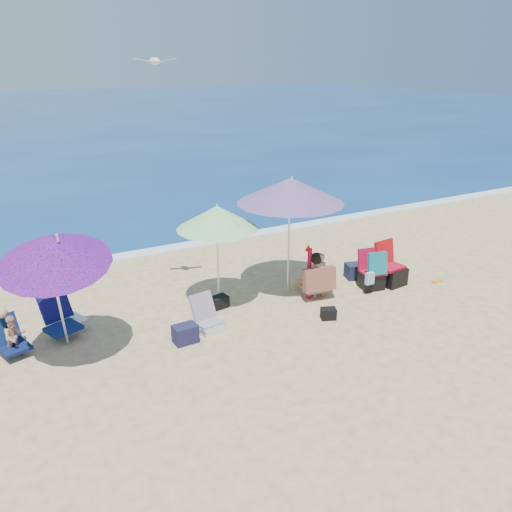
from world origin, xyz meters
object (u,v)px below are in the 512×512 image
umbrella_blue (52,250)px  chair_rainbow (208,321)px  chair_navy (64,320)px  umbrella_striped (217,218)px  camp_chair_left (391,272)px  person_left (13,335)px  umbrella_turquoise (291,190)px  person_center (318,277)px  camp_chair_right (372,275)px  seagull (155,61)px  furled_umbrella (309,269)px

umbrella_blue → chair_rainbow: (2.46, -0.14, -1.78)m
umbrella_blue → chair_navy: 2.07m
umbrella_striped → umbrella_blue: 3.15m
umbrella_blue → camp_chair_left: 7.01m
chair_rainbow → person_left: size_ratio=0.80×
chair_navy → chair_rainbow: chair_navy is taller
chair_rainbow → camp_chair_left: camp_chair_left is taller
umbrella_turquoise → person_left: size_ratio=3.15×
umbrella_turquoise → person_center: bearing=-61.0°
camp_chair_right → seagull: bearing=159.9°
furled_umbrella → seagull: (-2.55, 1.22, 3.95)m
camp_chair_right → furled_umbrella: bearing=170.3°
chair_rainbow → camp_chair_left: size_ratio=0.70×
camp_chair_right → chair_navy: bearing=168.4°
person_center → camp_chair_left: bearing=-5.1°
umbrella_striped → seagull: (-0.82, 0.62, 2.77)m
seagull → person_center: bearing=-25.7°
furled_umbrella → chair_rainbow: furled_umbrella is taller
chair_rainbow → person_center: 2.55m
chair_navy → person_left: 1.02m
umbrella_striped → camp_chair_right: bearing=-14.8°
umbrella_turquoise → umbrella_striped: (-1.58, 0.09, -0.36)m
umbrella_striped → camp_chair_right: 3.65m
camp_chair_left → camp_chair_right: size_ratio=1.07×
umbrella_turquoise → chair_rainbow: umbrella_turquoise is taller
chair_navy → camp_chair_left: camp_chair_left is taller
camp_chair_left → person_center: 1.84m
furled_umbrella → camp_chair_right: size_ratio=1.36×
umbrella_turquoise → camp_chair_left: (2.15, -0.77, -1.90)m
furled_umbrella → chair_rainbow: 2.41m
umbrella_blue → seagull: (2.25, 1.33, 2.66)m
umbrella_blue → person_left: size_ratio=2.87×
chair_navy → camp_chair_right: 6.25m
umbrella_striped → person_center: (1.91, -0.70, -1.35)m
umbrella_striped → camp_chair_left: (3.73, -0.86, -1.55)m
umbrella_blue → person_center: (4.99, 0.01, -1.46)m
chair_rainbow → umbrella_striped: bearing=53.8°
umbrella_turquoise → umbrella_blue: bearing=-172.5°
person_left → seagull: size_ratio=1.11×
umbrella_turquoise → seagull: seagull is taller
umbrella_striped → umbrella_blue: umbrella_blue is taller
chair_navy → person_center: bearing=-12.8°
camp_chair_left → person_center: person_center is taller
camp_chair_right → camp_chair_left: bearing=-1.0°
umbrella_turquoise → umbrella_striped: bearing=176.7°
umbrella_turquoise → camp_chair_left: size_ratio=2.75×
furled_umbrella → camp_chair_left: bearing=-7.4°
camp_chair_right → umbrella_turquoise: bearing=155.0°
person_center → person_left: 5.74m
furled_umbrella → person_left: bearing=174.7°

